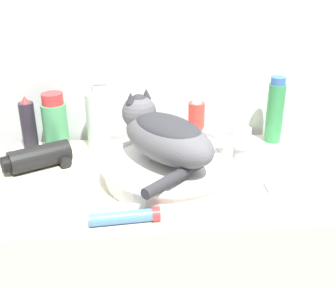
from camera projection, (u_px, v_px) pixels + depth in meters
wall_back at (157, 19)px, 1.30m from camera, size 8.00×0.05×2.40m
sink_basin at (168, 168)px, 1.14m from camera, size 0.36×0.36×0.06m
cat at (164, 134)px, 1.11m from camera, size 0.30×0.38×0.16m
faucet at (237, 145)px, 1.18m from camera, size 0.14×0.06×0.14m
spray_bottle_trigger at (196, 122)px, 1.34m from camera, size 0.05×0.05×0.16m
soap_pump_bottle at (98, 120)px, 1.31m from camera, size 0.07×0.07×0.21m
mouthwash_bottle at (55, 123)px, 1.30m from camera, size 0.08×0.08×0.18m
shampoo_bottle_tall at (275, 111)px, 1.35m from camera, size 0.05×0.05×0.22m
hairspray_can_black at (29, 125)px, 1.30m from camera, size 0.05×0.05×0.17m
cream_tube at (126, 217)px, 0.96m from camera, size 0.16×0.05×0.03m
hair_dryer at (41, 157)px, 1.20m from camera, size 0.19×0.15×0.07m
soap_bar at (279, 185)px, 1.10m from camera, size 0.06×0.04×0.02m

